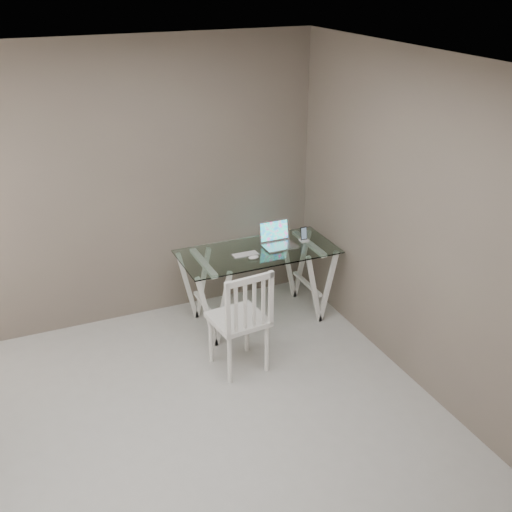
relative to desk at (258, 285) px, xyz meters
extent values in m
plane|color=#ACABA5|center=(-1.19, -1.65, -0.38)|extent=(4.50, 4.50, 0.00)
cube|color=white|center=(-1.19, -1.65, 2.32)|extent=(4.00, 4.50, 0.02)
cube|color=#6B5F54|center=(-1.19, 0.60, 0.97)|extent=(4.00, 0.02, 2.70)
cube|color=#6B5F54|center=(0.81, -1.65, 0.97)|extent=(0.02, 4.50, 2.70)
cube|color=silver|center=(0.00, 0.00, 0.36)|extent=(1.50, 0.70, 0.01)
cube|color=white|center=(-0.55, 0.00, -0.02)|extent=(0.24, 0.62, 0.72)
cube|color=white|center=(0.55, 0.00, -0.02)|extent=(0.24, 0.62, 0.72)
cube|color=white|center=(-0.48, -0.68, 0.09)|extent=(0.49, 0.49, 0.04)
cylinder|color=white|center=(-0.64, -0.87, -0.16)|extent=(0.04, 0.04, 0.46)
cylinder|color=white|center=(-0.28, -0.84, -0.16)|extent=(0.04, 0.04, 0.46)
cylinder|color=white|center=(-0.68, -0.52, -0.16)|extent=(0.04, 0.04, 0.46)
cylinder|color=white|center=(-0.32, -0.48, -0.16)|extent=(0.04, 0.04, 0.46)
cube|color=white|center=(-0.46, -0.88, 0.34)|extent=(0.45, 0.08, 0.50)
cube|color=silver|center=(0.24, 0.01, 0.37)|extent=(0.32, 0.22, 0.01)
cube|color=#19D899|center=(0.24, 0.14, 0.48)|extent=(0.32, 0.05, 0.21)
cube|color=silver|center=(-0.14, -0.03, 0.37)|extent=(0.26, 0.11, 0.01)
ellipsoid|color=white|center=(-0.11, -0.14, 0.38)|extent=(0.10, 0.06, 0.03)
cube|color=white|center=(0.51, 0.03, 0.37)|extent=(0.08, 0.08, 0.02)
cube|color=black|center=(0.51, 0.04, 0.44)|extent=(0.06, 0.03, 0.13)
camera|label=1|loc=(-2.25, -5.08, 2.89)|focal=45.00mm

